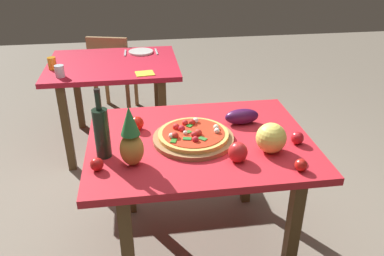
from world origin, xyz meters
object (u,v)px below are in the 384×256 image
object	(u,v)px
pineapple_left	(131,139)
knife_utensil	(156,52)
dining_chair	(113,70)
pizza_board	(193,138)
tomato_near_board	(297,138)
melon	(271,138)
tomato_at_corner	(137,123)
display_table	(199,154)
dinner_plate	(141,52)
napkin_folded	(145,73)
bell_pepper	(238,152)
background_table	(114,74)
drinking_glass_juice	(52,63)
pizza	(193,134)
fork_utensil	(125,53)
tomato_beside_pepper	(301,165)
wine_bottle	(102,132)
eggplant	(242,116)
drinking_glass_water	(60,71)
tomato_by_bottle	(97,164)

from	to	relation	value
pineapple_left	knife_utensil	world-z (taller)	pineapple_left
dining_chair	pizza_board	world-z (taller)	dining_chair
tomato_near_board	knife_utensil	bearing A→B (deg)	109.57
melon	tomato_at_corner	xyz separation A→B (m)	(-0.67, 0.34, -0.04)
display_table	knife_utensil	distance (m)	1.66
dinner_plate	napkin_folded	world-z (taller)	dinner_plate
display_table	bell_pepper	bearing A→B (deg)	-58.38
background_table	drinking_glass_juice	xyz separation A→B (m)	(-0.47, -0.11, 0.16)
tomato_at_corner	knife_utensil	distance (m)	1.51
bell_pepper	dinner_plate	world-z (taller)	bell_pepper
drinking_glass_juice	knife_utensil	distance (m)	0.92
pizza	fork_utensil	size ratio (longest dim) A/B	2.10
melon	tomato_near_board	bearing A→B (deg)	18.31
pizza	tomato_at_corner	world-z (taller)	pizza
melon	bell_pepper	distance (m)	0.20
fork_utensil	tomato_beside_pepper	bearing A→B (deg)	-66.29
dining_chair	pizza	size ratio (longest dim) A/B	2.25
fork_utensil	dinner_plate	bearing A→B (deg)	1.36
pizza	bell_pepper	xyz separation A→B (m)	(0.19, -0.23, 0.01)
wine_bottle	eggplant	distance (m)	0.82
tomato_at_corner	drinking_glass_water	distance (m)	1.11
bell_pepper	tomato_beside_pepper	distance (m)	0.30
knife_utensil	display_table	bearing A→B (deg)	-87.62
tomato_beside_pepper	fork_utensil	world-z (taller)	tomato_beside_pepper
dining_chair	tomato_at_corner	xyz separation A→B (m)	(0.23, -1.91, 0.33)
pizza_board	eggplant	bearing A→B (deg)	27.52
background_table	pizza	distance (m)	1.50
fork_utensil	dining_chair	bearing A→B (deg)	111.63
dining_chair	drinking_glass_water	distance (m)	1.07
display_table	pineapple_left	world-z (taller)	pineapple_left
melon	drinking_glass_juice	bearing A→B (deg)	131.72
tomato_by_bottle	knife_utensil	xyz separation A→B (m)	(0.40, 1.89, -0.03)
wine_bottle	pineapple_left	size ratio (longest dim) A/B	1.18
pineapple_left	drinking_glass_water	size ratio (longest dim) A/B	3.40
dining_chair	tomato_at_corner	distance (m)	1.95
dinner_plate	fork_utensil	xyz separation A→B (m)	(-0.14, 0.00, -0.00)
dinner_plate	tomato_at_corner	bearing A→B (deg)	-92.42
wine_bottle	drinking_glass_juice	distance (m)	1.48
tomato_by_bottle	napkin_folded	world-z (taller)	tomato_by_bottle
display_table	fork_utensil	bearing A→B (deg)	103.90
melon	tomato_beside_pepper	bearing A→B (deg)	-65.77
pizza_board	drinking_glass_water	bearing A→B (deg)	127.41
eggplant	tomato_by_bottle	size ratio (longest dim) A/B	3.11
pizza	melon	distance (m)	0.41
knife_utensil	drinking_glass_water	bearing A→B (deg)	-146.68
dining_chair	pineapple_left	world-z (taller)	pineapple_left
wine_bottle	eggplant	xyz separation A→B (m)	(0.77, 0.25, -0.09)
wine_bottle	tomato_by_bottle	size ratio (longest dim) A/B	5.63
bell_pepper	napkin_folded	size ratio (longest dim) A/B	0.75
background_table	fork_utensil	world-z (taller)	fork_utensil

